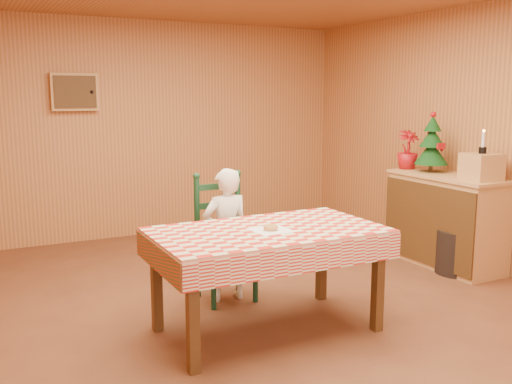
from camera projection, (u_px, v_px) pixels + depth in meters
ground at (267, 313)px, 4.56m from camera, size 6.00×6.00×0.00m
cabin_walls at (237, 82)px, 4.71m from camera, size 5.10×6.05×2.65m
dining_table at (267, 240)px, 4.11m from camera, size 1.66×0.96×0.77m
ladder_chair at (223, 240)px, 4.83m from camera, size 0.44×0.40×1.08m
seated_child at (226, 235)px, 4.77m from camera, size 0.41×0.27×1.12m
napkin at (271, 230)px, 4.05m from camera, size 0.27×0.27×0.00m
donut at (271, 227)px, 4.04m from camera, size 0.14×0.14×0.04m
shelf_unit at (445, 220)px, 5.77m from camera, size 0.54×1.24×0.93m
crate at (481, 167)px, 5.32m from camera, size 0.33×0.33×0.25m
christmas_tree at (432, 145)px, 5.87m from camera, size 0.34×0.34×0.62m
flower_arrangement at (408, 150)px, 6.12m from camera, size 0.28×0.28×0.42m
candle_set at (483, 147)px, 5.29m from camera, size 0.07×0.07×0.22m
storage_bin at (458, 252)px, 5.53m from camera, size 0.56×0.56×0.43m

